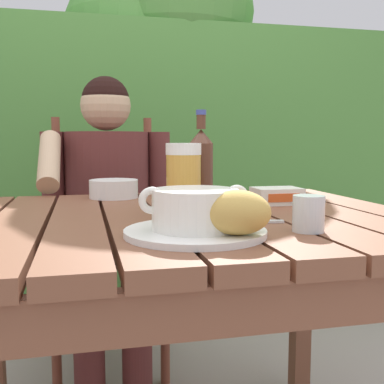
% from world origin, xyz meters
% --- Properties ---
extents(dining_table, '(1.13, 0.93, 0.77)m').
position_xyz_m(dining_table, '(0.00, 0.00, 0.66)').
color(dining_table, brown).
rests_on(dining_table, ground_plane).
extents(hedge_backdrop, '(3.82, 0.97, 2.61)m').
position_xyz_m(hedge_backdrop, '(0.13, 1.75, 1.16)').
color(hedge_backdrop, '#498038').
rests_on(hedge_backdrop, ground_plane).
extents(chair_near_diner, '(0.44, 0.47, 1.04)m').
position_xyz_m(chair_near_diner, '(-0.14, 0.91, 0.50)').
color(chair_near_diner, brown).
rests_on(chair_near_diner, ground_plane).
extents(person_eating, '(0.48, 0.47, 1.18)m').
position_xyz_m(person_eating, '(-0.15, 0.70, 0.70)').
color(person_eating, '#5D2927').
rests_on(person_eating, ground_plane).
extents(serving_plate, '(0.27, 0.27, 0.01)m').
position_xyz_m(serving_plate, '(-0.03, -0.25, 0.77)').
color(serving_plate, white).
rests_on(serving_plate, dining_table).
extents(soup_bowl, '(0.21, 0.16, 0.08)m').
position_xyz_m(soup_bowl, '(-0.03, -0.25, 0.82)').
color(soup_bowl, white).
rests_on(soup_bowl, serving_plate).
extents(bread_roll, '(0.14, 0.13, 0.08)m').
position_xyz_m(bread_roll, '(0.02, -0.32, 0.82)').
color(bread_roll, tan).
rests_on(bread_roll, serving_plate).
extents(beer_glass, '(0.08, 0.08, 0.17)m').
position_xyz_m(beer_glass, '(-0.01, -0.05, 0.85)').
color(beer_glass, gold).
rests_on(beer_glass, dining_table).
extents(beer_bottle, '(0.06, 0.06, 0.25)m').
position_xyz_m(beer_bottle, '(0.04, 0.01, 0.87)').
color(beer_bottle, '#542F1F').
rests_on(beer_bottle, dining_table).
extents(water_glass_small, '(0.06, 0.06, 0.07)m').
position_xyz_m(water_glass_small, '(0.19, -0.27, 0.80)').
color(water_glass_small, silver).
rests_on(water_glass_small, dining_table).
extents(butter_tub, '(0.13, 0.10, 0.04)m').
position_xyz_m(butter_tub, '(0.29, 0.12, 0.79)').
color(butter_tub, white).
rests_on(butter_tub, dining_table).
extents(table_knife, '(0.15, 0.06, 0.01)m').
position_xyz_m(table_knife, '(0.09, -0.14, 0.77)').
color(table_knife, silver).
rests_on(table_knife, dining_table).
extents(diner_bowl, '(0.15, 0.15, 0.06)m').
position_xyz_m(diner_bowl, '(-0.14, 0.36, 0.79)').
color(diner_bowl, white).
rests_on(diner_bowl, dining_table).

